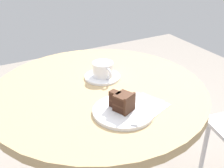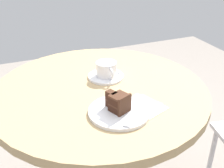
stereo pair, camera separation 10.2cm
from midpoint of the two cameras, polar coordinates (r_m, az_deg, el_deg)
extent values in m
cylinder|color=tan|center=(1.12, -5.35, -1.68)|extent=(0.86, 0.86, 0.03)
cylinder|color=silver|center=(1.34, -4.64, -15.31)|extent=(0.07, 0.07, 0.69)
cylinder|color=white|center=(1.19, -4.41, 1.42)|extent=(0.15, 0.15, 0.01)
cylinder|color=white|center=(1.18, -4.35, 2.95)|extent=(0.09, 0.09, 0.06)
cylinder|color=beige|center=(1.17, -4.40, 4.24)|extent=(0.08, 0.08, 0.00)
torus|color=white|center=(1.14, -3.30, 2.00)|extent=(0.05, 0.01, 0.05)
cube|color=silver|center=(1.22, -4.13, 2.41)|extent=(0.06, 0.08, 0.00)
ellipsoid|color=silver|center=(1.21, -1.56, 2.29)|extent=(0.02, 0.02, 0.00)
cylinder|color=white|center=(0.96, -0.61, -5.58)|extent=(0.21, 0.21, 0.01)
cube|color=#381E14|center=(0.95, -0.78, -4.80)|extent=(0.07, 0.07, 0.02)
cube|color=#381E14|center=(0.97, -2.40, -4.10)|extent=(0.04, 0.04, 0.02)
cube|color=#422314|center=(0.94, -0.78, -4.04)|extent=(0.07, 0.07, 0.01)
cube|color=#422314|center=(0.96, -2.41, -3.35)|extent=(0.04, 0.04, 0.01)
cube|color=#381E14|center=(0.93, -0.79, -3.27)|extent=(0.07, 0.07, 0.02)
cube|color=#381E14|center=(0.95, -2.43, -2.59)|extent=(0.04, 0.04, 0.02)
cube|color=#422314|center=(0.93, -0.79, -2.48)|extent=(0.07, 0.07, 0.01)
cube|color=#422314|center=(0.95, -2.45, -1.81)|extent=(0.04, 0.04, 0.01)
cube|color=#422314|center=(0.92, 0.43, -4.20)|extent=(0.03, 0.06, 0.07)
cube|color=silver|center=(0.95, 2.15, -5.46)|extent=(0.09, 0.07, 0.00)
cube|color=silver|center=(0.89, 1.40, -7.89)|extent=(0.04, 0.04, 0.00)
cube|color=silver|center=(1.00, 4.10, -4.45)|extent=(0.16, 0.16, 0.00)
cube|color=silver|center=(1.01, 3.40, -4.03)|extent=(0.16, 0.16, 0.00)
cylinder|color=#BCBCC1|center=(1.62, 16.23, -14.02)|extent=(0.02, 0.02, 0.46)
camera|label=1|loc=(0.05, -92.77, -1.48)|focal=45.00mm
camera|label=2|loc=(0.05, 87.23, 1.48)|focal=45.00mm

